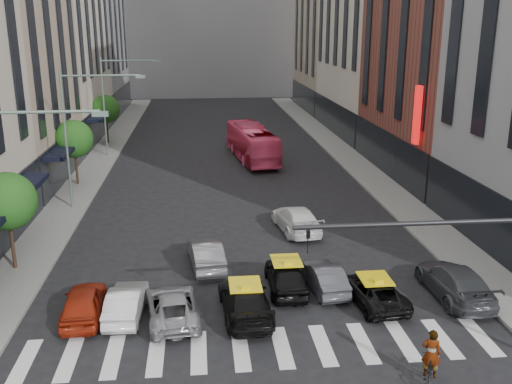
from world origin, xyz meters
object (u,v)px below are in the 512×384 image
object	(u,v)px
streetlamp_far	(114,94)
motorcycle	(429,371)
taxi_left	(245,300)
taxi_center	(286,276)
streetlamp_mid	(80,122)
car_red	(84,303)
bus	(252,143)
car_white_front	(126,302)

from	to	relation	value
streetlamp_far	motorcycle	bearing A→B (deg)	-67.55
taxi_left	taxi_center	bearing A→B (deg)	-136.28
taxi_left	streetlamp_mid	bearing A→B (deg)	-62.50
taxi_center	motorcycle	xyz separation A→B (m)	(3.84, -7.65, -0.28)
taxi_left	taxi_center	size ratio (longest dim) A/B	1.15
streetlamp_mid	taxi_center	distance (m)	18.57
car_red	taxi_center	distance (m)	9.07
car_red	taxi_left	size ratio (longest dim) A/B	0.84
taxi_left	bus	bearing A→B (deg)	-99.25
car_red	car_white_front	distance (m)	1.77
taxi_center	bus	world-z (taller)	bus
streetlamp_mid	bus	bearing A→B (deg)	46.91
streetlamp_mid	motorcycle	size ratio (longest dim) A/B	5.28
taxi_center	bus	bearing A→B (deg)	-91.62
car_red	car_white_front	world-z (taller)	car_red
streetlamp_mid	bus	xyz separation A→B (m)	(12.49, 13.35, -4.33)
car_white_front	taxi_left	distance (m)	5.06
streetlamp_far	car_white_front	distance (m)	32.12
bus	motorcycle	size ratio (longest dim) A/B	6.63
car_white_front	taxi_center	size ratio (longest dim) A/B	0.93
car_red	motorcycle	xyz separation A→B (m)	(12.74, -5.89, -0.25)
streetlamp_far	taxi_center	xyz separation A→B (m)	(11.54, -29.59, -5.18)
car_white_front	taxi_left	bearing A→B (deg)	177.52
streetlamp_far	taxi_left	distance (m)	33.62
car_white_front	taxi_center	distance (m)	7.35
streetlamp_mid	car_red	distance (m)	16.42
streetlamp_far	car_red	size ratio (longest dim) A/B	2.19
streetlamp_far	car_red	distance (m)	31.89
bus	motorcycle	world-z (taller)	bus
streetlamp_mid	car_red	size ratio (longest dim) A/B	2.19
taxi_center	car_red	bearing A→B (deg)	11.58
car_red	taxi_left	distance (m)	6.82
taxi_left	bus	world-z (taller)	bus
streetlamp_mid	car_red	world-z (taller)	streetlamp_mid
car_red	car_white_front	size ratio (longest dim) A/B	1.04
bus	motorcycle	xyz separation A→B (m)	(2.90, -34.59, -1.13)
streetlamp_far	bus	xyz separation A→B (m)	(12.49, -2.65, -4.33)
streetlamp_far	streetlamp_mid	bearing A→B (deg)	-90.00
motorcycle	bus	bearing A→B (deg)	-62.26
streetlamp_far	taxi_left	world-z (taller)	streetlamp_far
streetlamp_mid	streetlamp_far	bearing A→B (deg)	90.00
car_red	bus	distance (m)	30.36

